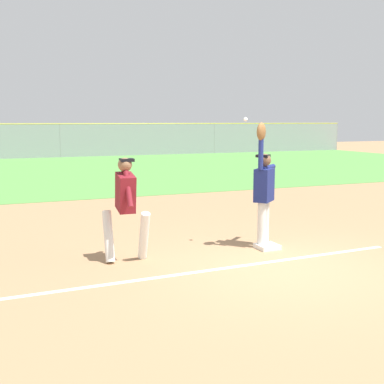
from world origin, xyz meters
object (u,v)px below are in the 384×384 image
(runner, at_px, (126,202))
(parked_car_silver, at_px, (95,144))
(baseball, at_px, (246,119))
(parked_car_black, at_px, (172,143))
(parked_car_blue, at_px, (10,146))
(first_base, at_px, (267,246))
(fielder, at_px, (264,187))

(runner, height_order, parked_car_silver, runner)
(baseball, relative_size, parked_car_black, 0.02)
(parked_car_blue, height_order, parked_car_black, same)
(runner, bearing_deg, first_base, -1.46)
(runner, xyz_separation_m, parked_car_blue, (-0.77, 27.07, -0.32))
(fielder, relative_size, parked_car_black, 0.51)
(baseball, bearing_deg, parked_car_black, 72.75)
(fielder, distance_m, parked_car_black, 28.19)
(baseball, bearing_deg, first_base, -44.98)
(fielder, height_order, runner, fielder)
(first_base, height_order, baseball, baseball)
(baseball, xyz_separation_m, parked_car_blue, (-3.03, 26.95, -1.66))
(first_base, xyz_separation_m, runner, (-2.57, 0.20, 0.96))
(baseball, relative_size, parked_car_silver, 0.02)
(parked_car_silver, relative_size, parked_car_black, 1.01)
(baseball, height_order, parked_car_blue, baseball)
(first_base, relative_size, baseball, 5.14)
(fielder, relative_size, runner, 1.33)
(runner, relative_size, parked_car_blue, 0.38)
(fielder, bearing_deg, parked_car_silver, -46.09)
(runner, bearing_deg, parked_car_silver, 82.62)
(runner, distance_m, parked_car_silver, 27.86)
(fielder, xyz_separation_m, parked_car_blue, (-3.33, 27.12, -0.45))
(runner, bearing_deg, parked_car_blue, 94.54)
(runner, relative_size, parked_car_black, 0.39)
(runner, distance_m, parked_car_black, 28.98)
(parked_car_silver, bearing_deg, runner, -103.66)
(runner, relative_size, baseball, 23.24)
(parked_car_blue, bearing_deg, baseball, -90.07)
(parked_car_silver, bearing_deg, parked_car_black, -7.87)
(parked_car_silver, bearing_deg, fielder, -98.39)
(fielder, bearing_deg, runner, 47.84)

